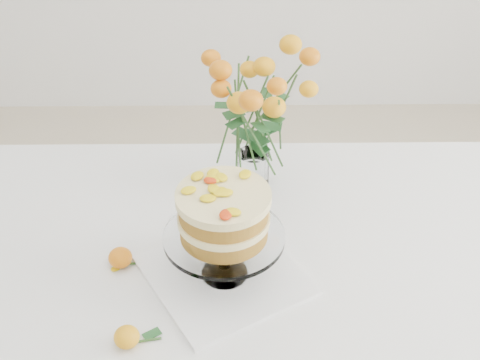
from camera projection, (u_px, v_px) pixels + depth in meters
name	position (u px, v px, depth m)	size (l,w,h in m)	color
table	(233.00, 279.00, 1.58)	(1.43, 0.93, 0.76)	tan
napkin	(225.00, 275.00, 1.46)	(0.31, 0.31, 0.01)	white
cake_stand	(224.00, 219.00, 1.37)	(0.26, 0.26, 0.23)	white
rose_vase	(254.00, 105.00, 1.59)	(0.32, 0.32, 0.41)	white
loose_rose_near	(127.00, 337.00, 1.30)	(0.09, 0.05, 0.04)	orange
loose_rose_far	(121.00, 258.00, 1.48)	(0.10, 0.05, 0.05)	#D1690A
stray_petal_a	(178.00, 284.00, 1.44)	(0.03, 0.02, 0.00)	yellow
stray_petal_b	(224.00, 297.00, 1.41)	(0.03, 0.02, 0.00)	yellow
stray_petal_c	(243.00, 311.00, 1.38)	(0.03, 0.02, 0.00)	yellow
stray_petal_d	(116.00, 268.00, 1.48)	(0.03, 0.02, 0.00)	yellow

